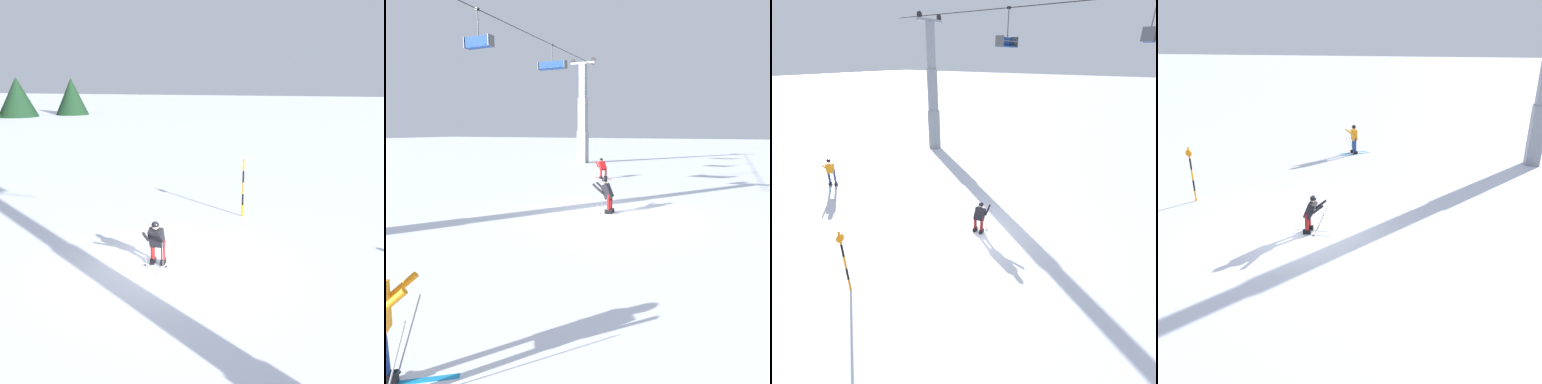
# 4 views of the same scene
# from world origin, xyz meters

# --- Properties ---
(ground_plane) EXTENTS (260.00, 260.00, 0.00)m
(ground_plane) POSITION_xyz_m (0.00, 0.00, 0.00)
(ground_plane) COLOR white
(skier_carving_main) EXTENTS (0.72, 1.72, 1.51)m
(skier_carving_main) POSITION_xyz_m (0.24, 0.21, 0.79)
(skier_carving_main) COLOR white
(skier_carving_main) RESTS_ON ground_plane
(trail_marker_pole) EXTENTS (0.07, 0.28, 2.33)m
(trail_marker_pole) POSITION_xyz_m (-1.45, -5.39, 1.25)
(trail_marker_pole) COLOR orange
(trail_marker_pole) RESTS_ON ground_plane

